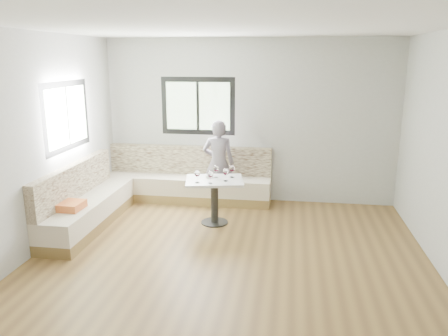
# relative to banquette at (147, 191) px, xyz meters

# --- Properties ---
(room) EXTENTS (5.01, 5.01, 2.81)m
(room) POSITION_rel_banquette_xyz_m (1.51, -1.55, 1.08)
(room) COLOR brown
(room) RESTS_ON ground
(banquette) EXTENTS (2.90, 2.80, 0.95)m
(banquette) POSITION_rel_banquette_xyz_m (0.00, 0.00, 0.00)
(banquette) COLOR olive
(banquette) RESTS_ON ground
(table) EXTENTS (0.96, 0.81, 0.70)m
(table) POSITION_rel_banquette_xyz_m (1.19, -0.38, 0.19)
(table) COLOR black
(table) RESTS_ON ground
(person) EXTENTS (0.54, 0.36, 1.47)m
(person) POSITION_rel_banquette_xyz_m (1.11, 0.46, 0.41)
(person) COLOR slate
(person) RESTS_ON ground
(olive_ramekin) EXTENTS (0.11, 0.11, 0.04)m
(olive_ramekin) POSITION_rel_banquette_xyz_m (1.10, -0.30, 0.39)
(olive_ramekin) COLOR white
(olive_ramekin) RESTS_ON table
(wine_glass_a) EXTENTS (0.09, 0.09, 0.19)m
(wine_glass_a) POSITION_rel_banquette_xyz_m (0.98, -0.59, 0.50)
(wine_glass_a) COLOR white
(wine_glass_a) RESTS_ON table
(wine_glass_b) EXTENTS (0.09, 0.09, 0.19)m
(wine_glass_b) POSITION_rel_banquette_xyz_m (1.17, -0.61, 0.50)
(wine_glass_b) COLOR white
(wine_glass_b) RESTS_ON table
(wine_glass_c) EXTENTS (0.09, 0.09, 0.19)m
(wine_glass_c) POSITION_rel_banquette_xyz_m (1.37, -0.44, 0.50)
(wine_glass_c) COLOR white
(wine_glass_c) RESTS_ON table
(wine_glass_d) EXTENTS (0.09, 0.09, 0.19)m
(wine_glass_d) POSITION_rel_banquette_xyz_m (1.20, -0.27, 0.50)
(wine_glass_d) COLOR white
(wine_glass_d) RESTS_ON table
(wine_glass_e) EXTENTS (0.09, 0.09, 0.19)m
(wine_glass_e) POSITION_rel_banquette_xyz_m (1.44, -0.23, 0.50)
(wine_glass_e) COLOR white
(wine_glass_e) RESTS_ON table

